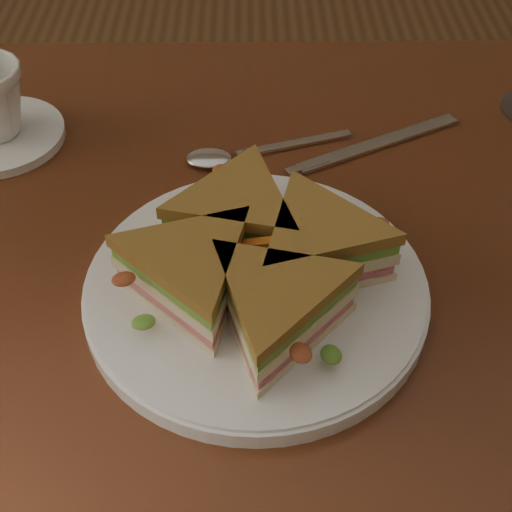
# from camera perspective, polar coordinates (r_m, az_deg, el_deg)

# --- Properties ---
(table) EXTENTS (1.20, 0.80, 0.75)m
(table) POSITION_cam_1_polar(r_m,az_deg,el_deg) (0.72, 0.22, -5.85)
(table) COLOR #3C1A0D
(table) RESTS_ON ground
(plate) EXTENTS (0.29, 0.29, 0.02)m
(plate) POSITION_cam_1_polar(r_m,az_deg,el_deg) (0.61, 0.00, -2.77)
(plate) COLOR white
(plate) RESTS_ON table
(sandwich_wedges) EXTENTS (0.27, 0.27, 0.06)m
(sandwich_wedges) POSITION_cam_1_polar(r_m,az_deg,el_deg) (0.58, -0.00, -0.35)
(sandwich_wedges) COLOR beige
(sandwich_wedges) RESTS_ON plate
(crisps_mound) EXTENTS (0.09, 0.09, 0.05)m
(crisps_mound) POSITION_cam_1_polar(r_m,az_deg,el_deg) (0.59, 0.00, -0.62)
(crisps_mound) COLOR #B45417
(crisps_mound) RESTS_ON plate
(spoon) EXTENTS (0.18, 0.07, 0.01)m
(spoon) POSITION_cam_1_polar(r_m,az_deg,el_deg) (0.76, -2.10, 8.06)
(spoon) COLOR silver
(spoon) RESTS_ON table
(knife) EXTENTS (0.20, 0.11, 0.00)m
(knife) POSITION_cam_1_polar(r_m,az_deg,el_deg) (0.78, 8.95, 8.58)
(knife) COLOR silver
(knife) RESTS_ON table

